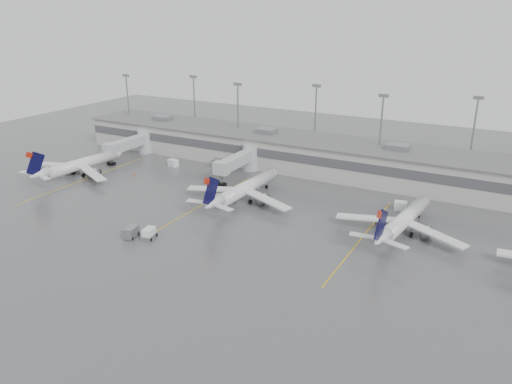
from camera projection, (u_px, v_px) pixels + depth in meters
The scene contains 18 objects.
ground at pixel (210, 272), 79.42m from camera, with size 260.00×260.00×0.00m, color #4D4D4F.
terminal at pixel (337, 157), 125.77m from camera, with size 152.00×17.00×9.45m.
light_masts at pixel (346, 123), 127.82m from camera, with size 142.40×8.00×20.60m.
jet_bridge_left at pixel (135, 143), 140.71m from camera, with size 4.00×17.20×7.00m.
jet_bridge_right at pixel (242, 160), 124.98m from camera, with size 4.00×17.20×7.00m.
stand_markings at pixel (277, 219), 99.20m from camera, with size 105.25×40.00×0.01m.
jet_far_left at pixel (79, 164), 124.64m from camera, with size 25.13×28.28×9.15m.
jet_mid_left at pixel (244, 189), 107.46m from camera, with size 25.77×28.93×9.35m.
jet_mid_right at pixel (403, 220), 91.93m from camera, with size 24.59×27.71×8.98m.
baggage_tug at pixel (149, 234), 90.76m from camera, with size 2.55×3.39×1.97m.
baggage_cart at pixel (131, 232), 91.11m from camera, with size 2.42×3.45×2.02m.
gse_uld_a at pixel (173, 163), 132.54m from camera, with size 2.62×1.74×1.85m, color white.
gse_uld_b at pixel (255, 184), 116.62m from camera, with size 2.63×1.76×1.87m, color white.
gse_uld_c at pixel (401, 206), 103.69m from camera, with size 2.56×1.71×1.81m, color white.
gse_loader at pixel (217, 163), 132.54m from camera, with size 1.98×3.17×1.98m, color slate.
cone_a at pixel (134, 174), 125.52m from camera, with size 0.43×0.43×0.69m, color #DE3D04.
cone_b at pixel (244, 188), 115.43m from camera, with size 0.48×0.48×0.77m, color #DE3D04.
cone_c at pixel (362, 216), 99.81m from camera, with size 0.40×0.40×0.64m, color #DE3D04.
Camera 1 is at (40.07, -58.08, 39.29)m, focal length 35.00 mm.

